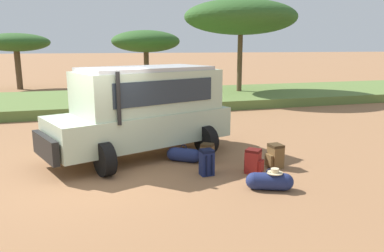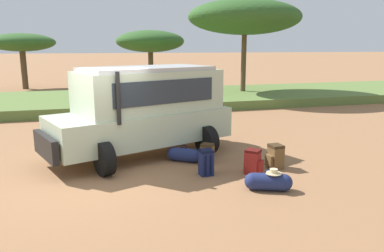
{
  "view_description": "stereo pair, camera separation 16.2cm",
  "coord_description": "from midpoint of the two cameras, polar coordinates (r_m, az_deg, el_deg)",
  "views": [
    {
      "loc": [
        -0.41,
        -8.78,
        2.99
      ],
      "look_at": [
        2.29,
        0.09,
        1.0
      ],
      "focal_mm": 35.0,
      "sensor_mm": 36.0,
      "label": 1
    },
    {
      "loc": [
        -0.26,
        -8.83,
        2.99
      ],
      "look_at": [
        2.29,
        0.09,
        1.0
      ],
      "focal_mm": 35.0,
      "sensor_mm": 36.0,
      "label": 2
    }
  ],
  "objects": [
    {
      "name": "ground_plane",
      "position": [
        9.3,
        -14.06,
        -7.01
      ],
      "size": [
        320.0,
        320.0,
        0.0
      ],
      "primitive_type": "plane",
      "color": "#936642"
    },
    {
      "name": "grass_bank",
      "position": [
        19.84,
        -15.83,
        3.61
      ],
      "size": [
        120.0,
        7.0,
        0.44
      ],
      "color": "#5B7538",
      "rests_on": "ground_plane"
    },
    {
      "name": "safari_vehicle",
      "position": [
        10.34,
        -7.75,
        2.57
      ],
      "size": [
        5.43,
        3.7,
        2.44
      ],
      "color": "#B2C6A8",
      "rests_on": "ground_plane"
    },
    {
      "name": "backpack_beside_front_wheel",
      "position": [
        8.84,
        1.7,
        -5.58
      ],
      "size": [
        0.32,
        0.39,
        0.63
      ],
      "color": "navy",
      "rests_on": "ground_plane"
    },
    {
      "name": "backpack_cluster_center",
      "position": [
        9.72,
        1.88,
        -4.23
      ],
      "size": [
        0.42,
        0.42,
        0.53
      ],
      "color": "brown",
      "rests_on": "ground_plane"
    },
    {
      "name": "backpack_near_rear_wheel",
      "position": [
        9.07,
        8.86,
        -5.37
      ],
      "size": [
        0.48,
        0.48,
        0.59
      ],
      "color": "maroon",
      "rests_on": "ground_plane"
    },
    {
      "name": "backpack_outermost",
      "position": [
        9.59,
        12.06,
        -4.51
      ],
      "size": [
        0.42,
        0.39,
        0.59
      ],
      "color": "brown",
      "rests_on": "ground_plane"
    },
    {
      "name": "duffel_bag_low_black_case",
      "position": [
        8.14,
        11.19,
        -8.24
      ],
      "size": [
        0.95,
        0.61,
        0.47
      ],
      "color": "navy",
      "rests_on": "ground_plane"
    },
    {
      "name": "duffel_bag_soft_canvas",
      "position": [
        9.88,
        -1.75,
        -4.41
      ],
      "size": [
        0.83,
        0.7,
        0.46
      ],
      "color": "navy",
      "rests_on": "ground_plane"
    },
    {
      "name": "acacia_tree_left_mid",
      "position": [
        29.07,
        -25.41,
        11.38
      ],
      "size": [
        4.53,
        4.07,
        3.87
      ],
      "color": "brown",
      "rests_on": "ground_plane"
    },
    {
      "name": "acacia_tree_centre_back",
      "position": [
        26.84,
        -7.22,
        12.65
      ],
      "size": [
        4.75,
        4.37,
        4.07
      ],
      "color": "brown",
      "rests_on": "ground_plane"
    },
    {
      "name": "acacia_tree_right_mid",
      "position": [
        21.84,
        7.24,
        16.1
      ],
      "size": [
        6.39,
        5.65,
        5.53
      ],
      "color": "brown",
      "rests_on": "ground_plane"
    }
  ]
}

